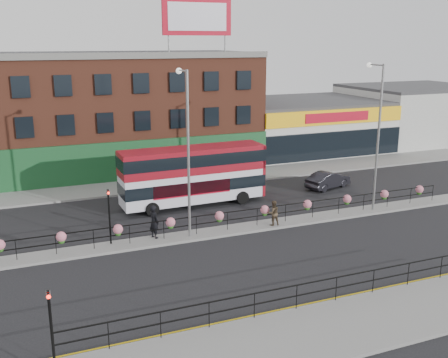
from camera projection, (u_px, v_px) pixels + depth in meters
name	position (u px, v px, depth m)	size (l,w,h in m)	color
ground	(242.00, 230.00, 32.32)	(120.00, 120.00, 0.00)	black
south_pavement	(362.00, 322.00, 21.57)	(60.00, 4.00, 0.15)	gray
north_pavement	(183.00, 182.00, 43.04)	(60.00, 4.00, 0.15)	gray
median	(242.00, 228.00, 32.30)	(60.00, 1.60, 0.15)	gray
yellow_line_inner	(330.00, 299.00, 23.64)	(60.00, 0.10, 0.01)	gold
yellow_line_outer	(333.00, 301.00, 23.48)	(60.00, 0.10, 0.01)	gold
brick_building	(112.00, 111.00, 47.40)	(25.00, 12.21, 10.30)	brown
supermarket	(304.00, 125.00, 55.30)	(15.00, 12.25, 5.30)	silver
warehouse_east	(414.00, 113.00, 60.65)	(14.50, 12.00, 6.30)	#B7B8B2
billboard	(197.00, 17.00, 43.26)	(6.00, 0.29, 4.40)	#AC081C
median_railing	(243.00, 214.00, 32.05)	(30.04, 0.56, 1.23)	black
south_railing	(297.00, 291.00, 22.31)	(20.04, 0.05, 1.12)	black
double_decker_bus	(194.00, 170.00, 36.54)	(10.29, 2.74, 4.14)	silver
car	(328.00, 180.00, 41.26)	(4.28, 2.58, 1.33)	black
pedestrian_a	(154.00, 222.00, 30.35)	(0.73, 0.85, 1.97)	black
pedestrian_b	(273.00, 213.00, 32.48)	(0.79, 0.63, 1.58)	#473927
lamp_column_west	(187.00, 140.00, 29.60)	(0.35, 1.69, 9.66)	gray
lamp_column_east	(377.00, 125.00, 34.45)	(0.35, 1.71, 9.75)	gray
traffic_light_south	(50.00, 314.00, 17.45)	(0.15, 0.28, 3.65)	black
traffic_light_median	(109.00, 205.00, 29.11)	(0.15, 0.28, 3.65)	black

